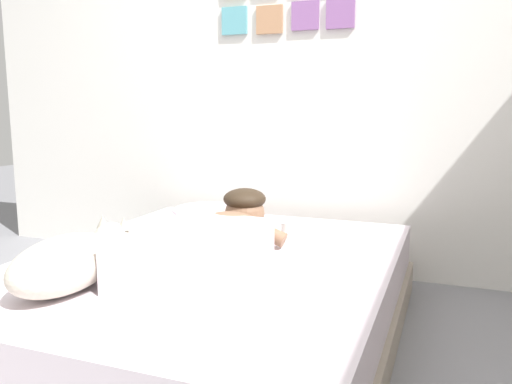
% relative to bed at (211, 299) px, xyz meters
% --- Properties ---
extents(back_wall, '(4.46, 0.12, 2.50)m').
position_rel_bed_xyz_m(back_wall, '(-0.02, 1.17, 1.07)').
color(back_wall, silver).
rests_on(back_wall, ground).
extents(bed, '(1.57, 1.96, 0.37)m').
position_rel_bed_xyz_m(bed, '(0.00, 0.00, 0.00)').
color(bed, gray).
rests_on(bed, ground).
extents(pillow, '(0.52, 0.32, 0.11)m').
position_rel_bed_xyz_m(pillow, '(-0.29, 0.65, 0.24)').
color(pillow, silver).
rests_on(pillow, bed).
extents(person_lying, '(0.43, 0.92, 0.27)m').
position_rel_bed_xyz_m(person_lying, '(0.06, -0.10, 0.29)').
color(person_lying, silver).
rests_on(person_lying, bed).
extents(dog, '(0.26, 0.57, 0.21)m').
position_rel_bed_xyz_m(dog, '(-0.29, -0.52, 0.29)').
color(dog, beige).
rests_on(dog, bed).
extents(coffee_cup, '(0.12, 0.09, 0.07)m').
position_rel_bed_xyz_m(coffee_cup, '(0.22, 0.47, 0.22)').
color(coffee_cup, white).
rests_on(coffee_cup, bed).
extents(cell_phone, '(0.07, 0.14, 0.01)m').
position_rel_bed_xyz_m(cell_phone, '(0.16, -0.17, 0.19)').
color(cell_phone, black).
rests_on(cell_phone, bed).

